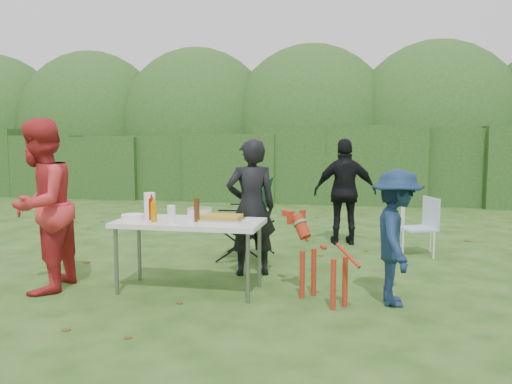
% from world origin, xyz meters
% --- Properties ---
extents(ground, '(80.00, 80.00, 0.00)m').
position_xyz_m(ground, '(0.00, 0.00, 0.00)').
color(ground, '#1E4211').
extents(hedge_row, '(22.00, 1.40, 1.70)m').
position_xyz_m(hedge_row, '(0.00, 8.00, 0.85)').
color(hedge_row, '#23471C').
rests_on(hedge_row, ground).
extents(shrub_backdrop, '(20.00, 2.60, 3.20)m').
position_xyz_m(shrub_backdrop, '(0.00, 9.60, 1.60)').
color(shrub_backdrop, '#3D6628').
rests_on(shrub_backdrop, ground).
extents(folding_table, '(1.50, 0.70, 0.74)m').
position_xyz_m(folding_table, '(-0.28, 0.26, 0.69)').
color(folding_table, silver).
rests_on(folding_table, ground).
extents(person_cook, '(0.67, 0.56, 1.57)m').
position_xyz_m(person_cook, '(0.21, 1.03, 0.78)').
color(person_cook, black).
rests_on(person_cook, ground).
extents(person_red_jacket, '(0.76, 0.93, 1.78)m').
position_xyz_m(person_red_jacket, '(-1.77, -0.04, 0.89)').
color(person_red_jacket, red).
rests_on(person_red_jacket, ground).
extents(person_black_puffy, '(0.96, 0.54, 1.55)m').
position_xyz_m(person_black_puffy, '(1.19, 3.00, 0.78)').
color(person_black_puffy, black).
rests_on(person_black_puffy, ground).
extents(child, '(0.52, 0.86, 1.30)m').
position_xyz_m(child, '(1.79, 0.25, 0.65)').
color(child, '#122644').
rests_on(child, ground).
extents(dog, '(0.88, 0.84, 0.83)m').
position_xyz_m(dog, '(1.11, 0.16, 0.41)').
color(dog, '#9D2A15').
rests_on(dog, ground).
extents(camping_chair, '(0.72, 0.72, 1.08)m').
position_xyz_m(camping_chair, '(-0.03, 1.81, 0.54)').
color(camping_chair, black).
rests_on(camping_chair, ground).
extents(lawn_chair, '(0.61, 0.61, 0.78)m').
position_xyz_m(lawn_chair, '(2.18, 2.49, 0.39)').
color(lawn_chair, '#4884CA').
rests_on(lawn_chair, ground).
extents(food_tray, '(0.45, 0.30, 0.02)m').
position_xyz_m(food_tray, '(0.05, 0.34, 0.75)').
color(food_tray, '#B7B7BA').
rests_on(food_tray, folding_table).
extents(focaccia_bread, '(0.40, 0.26, 0.04)m').
position_xyz_m(focaccia_bread, '(0.05, 0.34, 0.78)').
color(focaccia_bread, '#AC8A25').
rests_on(focaccia_bread, food_tray).
extents(mustard_bottle, '(0.06, 0.06, 0.20)m').
position_xyz_m(mustard_bottle, '(-0.59, 0.10, 0.84)').
color(mustard_bottle, '#CA7900').
rests_on(mustard_bottle, folding_table).
extents(ketchup_bottle, '(0.06, 0.06, 0.22)m').
position_xyz_m(ketchup_bottle, '(-0.67, 0.22, 0.85)').
color(ketchup_bottle, '#910D06').
rests_on(ketchup_bottle, folding_table).
extents(beer_bottle, '(0.06, 0.06, 0.24)m').
position_xyz_m(beer_bottle, '(-0.18, 0.21, 0.86)').
color(beer_bottle, '#47230F').
rests_on(beer_bottle, folding_table).
extents(paper_towel_roll, '(0.12, 0.12, 0.26)m').
position_xyz_m(paper_towel_roll, '(-0.77, 0.42, 0.87)').
color(paper_towel_roll, white).
rests_on(paper_towel_roll, folding_table).
extents(cup_stack, '(0.08, 0.08, 0.18)m').
position_xyz_m(cup_stack, '(-0.39, 0.05, 0.83)').
color(cup_stack, white).
rests_on(cup_stack, folding_table).
extents(pasta_bowl, '(0.26, 0.26, 0.10)m').
position_xyz_m(pasta_bowl, '(-0.24, 0.48, 0.79)').
color(pasta_bowl, silver).
rests_on(pasta_bowl, folding_table).
extents(plate_stack, '(0.24, 0.24, 0.05)m').
position_xyz_m(plate_stack, '(-0.88, 0.23, 0.77)').
color(plate_stack, white).
rests_on(plate_stack, folding_table).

